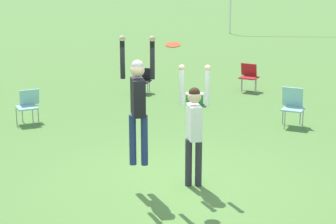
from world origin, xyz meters
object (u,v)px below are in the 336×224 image
Objects in this scene: camping_chair_0 at (293,104)px; person_jumping at (138,98)px; camping_chair_1 at (142,79)px; frisbee at (173,45)px; camping_chair_3 at (249,75)px; cooler_box at (195,99)px; camping_chair_2 at (28,104)px; person_defending at (194,123)px.

person_jumping is at bearing 73.92° from camping_chair_0.
frisbee is at bearing 111.85° from camping_chair_1.
person_jumping is 8.56m from camping_chair_3.
cooler_box is (0.11, 6.19, -2.38)m from frisbee.
camping_chair_0 reaches higher than cooler_box.
camping_chair_2 is at bearing 23.00° from camping_chair_0.
person_defending is 7.62m from camping_chair_1.
frisbee reaches higher than person_defending.
camping_chair_1 is 0.92× the size of camping_chair_2.
person_defending is 6.04m from cooler_box.
frisbee is 0.33× the size of camping_chair_1.
frisbee is 6.63m from cooler_box.
person_defending is at bearing 81.30° from camping_chair_0.
person_defending is 4.43× the size of cooler_box.
camping_chair_2 is at bearing 23.53° from person_jumping.
frisbee is at bearing -102.48° from person_jumping.
person_jumping is 2.95× the size of camping_chair_1.
camping_chair_2 is (-4.26, 3.72, -0.66)m from person_defending.
camping_chair_1 is at bearing 178.34° from person_defending.
camping_chair_2 is 4.61m from cooler_box.
camping_chair_3 is (3.26, 0.56, 0.07)m from camping_chair_1.
camping_chair_2 is (-3.32, 3.99, -1.16)m from person_jumping.
person_defending is at bearing 107.26° from camping_chair_2.
camping_chair_0 is at bearing 151.78° from camping_chair_1.
person_defending is 8.04m from camping_chair_3.
camping_chair_3 is 1.71× the size of cooler_box.
person_jumping is 5.32m from camping_chair_2.
frisbee is at bearing -72.41° from person_defending.
person_jumping is 1.02× the size of person_defending.
camping_chair_0 is (3.15, 4.34, -1.11)m from person_jumping.
frisbee is 0.30× the size of camping_chair_2.
person_defending is 1.45m from frisbee.
person_defending is at bearing 33.83° from frisbee.
camping_chair_0 is (2.22, 4.07, -0.61)m from person_defending.
camping_chair_0 is at bearing 135.14° from person_defending.
person_defending is 2.88× the size of camping_chair_1.
person_jumping is at bearing -90.00° from person_defending.
camping_chair_1 is 3.31m from camping_chair_3.
person_jumping reaches higher than camping_chair_3.
frisbee reaches higher than camping_chair_3.
frisbee is 0.27× the size of camping_chair_0.
cooler_box is (-1.59, -1.95, -0.34)m from camping_chair_3.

